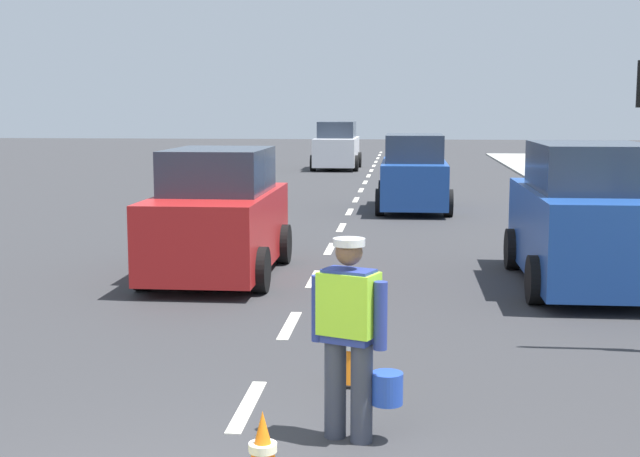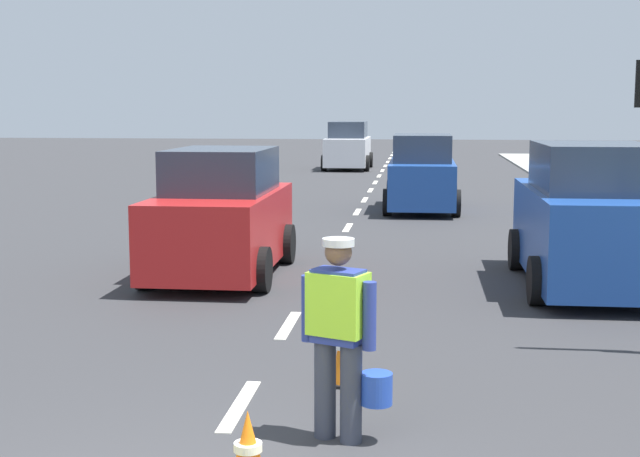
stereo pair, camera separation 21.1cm
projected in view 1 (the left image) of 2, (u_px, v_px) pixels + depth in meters
ground_plane at (356, 199)px, 26.09m from camera, size 96.00×96.00×0.00m
lane_center_line at (363, 186)px, 30.23m from camera, size 0.14×46.40×0.01m
road_worker at (352, 329)px, 7.12m from camera, size 0.76×0.44×1.67m
traffic_cone_near at (351, 351)px, 8.65m from camera, size 0.36×0.36×0.68m
traffic_cone_far at (263, 454)px, 6.16m from camera, size 0.36×0.36×0.62m
car_outgoing_far at (414, 175)px, 23.12m from camera, size 1.92×4.09×1.99m
car_oncoming_third at (337, 147)px, 38.44m from camera, size 2.02×4.11×2.06m
car_parked_curbside at (587, 220)px, 13.29m from camera, size 2.08×4.33×2.17m
car_oncoming_lead at (219, 217)px, 14.16m from camera, size 1.98×3.99×2.04m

